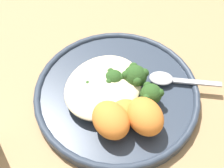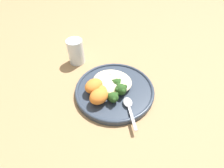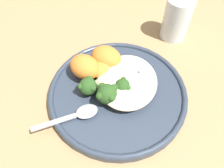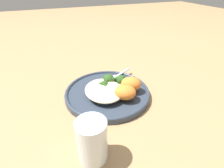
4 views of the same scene
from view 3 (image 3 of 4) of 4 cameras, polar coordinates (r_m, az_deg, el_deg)
ground_plane at (r=0.48m, az=1.71°, el=-1.48°), size 4.00×4.00×0.00m
plate at (r=0.46m, az=1.40°, el=-2.16°), size 0.29×0.29×0.02m
quinoa_mound at (r=0.45m, az=4.01°, el=0.97°), size 0.14×0.12×0.03m
broccoli_stalk_0 at (r=0.44m, az=-4.90°, el=0.19°), size 0.10×0.08×0.04m
broccoli_stalk_1 at (r=0.43m, az=-1.04°, el=-1.21°), size 0.12×0.04×0.04m
broccoli_stalk_2 at (r=0.44m, az=2.11°, el=0.14°), size 0.08×0.07×0.03m
broccoli_stalk_3 at (r=0.46m, az=4.19°, el=2.42°), size 0.03×0.09×0.03m
sweet_potato_chunk_0 at (r=0.48m, az=-1.51°, el=7.01°), size 0.08×0.08×0.05m
sweet_potato_chunk_1 at (r=0.46m, az=-7.11°, el=4.48°), size 0.08×0.08×0.05m
sweet_potato_chunk_2 at (r=0.47m, az=-2.64°, el=4.17°), size 0.06×0.06×0.03m
sweet_potato_chunk_3 at (r=0.47m, az=-3.00°, el=4.06°), size 0.05×0.04×0.03m
spoon at (r=0.42m, az=-8.35°, el=-7.67°), size 0.08×0.12×0.01m
water_glass at (r=0.59m, az=16.52°, el=15.99°), size 0.07×0.07×0.11m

